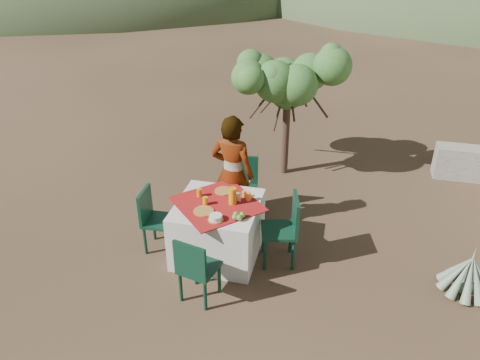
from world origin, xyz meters
name	(u,v)px	position (x,y,z in m)	size (l,w,h in m)	color
ground	(261,284)	(0.00, 0.00, 0.00)	(160.00, 160.00, 0.00)	#322516
table	(218,229)	(-0.66, 0.46, 0.38)	(1.30, 1.30, 0.76)	silver
chair_far	(243,184)	(-0.57, 1.46, 0.49)	(0.44, 0.44, 0.89)	black
chair_near	(196,268)	(-0.65, -0.44, 0.47)	(0.47, 0.47, 0.86)	black
chair_left	(154,217)	(-1.49, 0.38, 0.48)	(0.41, 0.41, 0.86)	black
chair_right	(286,227)	(0.20, 0.51, 0.52)	(0.52, 0.52, 0.93)	black
person	(233,174)	(-0.63, 1.10, 0.84)	(0.61, 0.40, 1.67)	#8C6651
shrub_tree	(292,86)	(-0.12, 2.94, 1.53)	(1.64, 1.61, 1.93)	#432D21
agave	(468,274)	(2.35, 0.46, 0.23)	(0.65, 0.65, 0.69)	gray
plate_far	(224,191)	(-0.66, 0.76, 0.77)	(0.23, 0.23, 0.01)	#935827
plate_near	(204,211)	(-0.76, 0.24, 0.77)	(0.25, 0.25, 0.01)	#935827
glass_far	(199,193)	(-0.92, 0.57, 0.81)	(0.06, 0.06, 0.10)	orange
glass_near	(205,201)	(-0.79, 0.40, 0.81)	(0.06, 0.06, 0.10)	orange
juice_pitcher	(233,196)	(-0.47, 0.50, 0.87)	(0.10, 0.10, 0.22)	orange
bowl_plate	(216,220)	(-0.57, 0.10, 0.77)	(0.19, 0.19, 0.01)	#935827
white_bowl	(216,217)	(-0.57, 0.10, 0.80)	(0.15, 0.15, 0.06)	silver
jar_left	(248,196)	(-0.30, 0.62, 0.82)	(0.07, 0.07, 0.11)	orange
jar_right	(244,194)	(-0.37, 0.69, 0.80)	(0.05, 0.05, 0.08)	orange
napkin_holder	(238,197)	(-0.43, 0.58, 0.81)	(0.08, 0.04, 0.10)	silver
fruit_cluster	(238,216)	(-0.32, 0.19, 0.80)	(0.15, 0.14, 0.07)	olive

